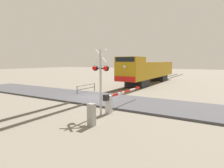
# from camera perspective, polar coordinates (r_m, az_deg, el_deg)

# --- Properties ---
(ground_plane) EXTENTS (160.00, 160.00, 0.00)m
(ground_plane) POSITION_cam_1_polar(r_m,az_deg,el_deg) (17.75, -5.09, -4.54)
(ground_plane) COLOR gray
(rail_track_left) EXTENTS (0.08, 80.00, 0.15)m
(rail_track_left) POSITION_cam_1_polar(r_m,az_deg,el_deg) (18.16, -6.94, -4.06)
(rail_track_left) COLOR #59544C
(rail_track_left) RESTS_ON ground_plane
(rail_track_right) EXTENTS (0.08, 80.00, 0.15)m
(rail_track_right) POSITION_cam_1_polar(r_m,az_deg,el_deg) (17.33, -3.17, -4.55)
(rail_track_right) COLOR #59544C
(rail_track_right) RESTS_ON ground_plane
(road_surface) EXTENTS (36.00, 5.15, 0.15)m
(road_surface) POSITION_cam_1_polar(r_m,az_deg,el_deg) (17.73, -5.10, -4.30)
(road_surface) COLOR #47474C
(road_surface) RESTS_ON ground_plane
(locomotive) EXTENTS (2.93, 17.97, 4.09)m
(locomotive) POSITION_cam_1_polar(r_m,az_deg,el_deg) (30.47, 11.19, 4.09)
(locomotive) COLOR black
(locomotive) RESTS_ON ground_plane
(crossing_signal) EXTENTS (1.18, 0.33, 4.29)m
(crossing_signal) POSITION_cam_1_polar(r_m,az_deg,el_deg) (11.98, -3.56, 2.98)
(crossing_signal) COLOR #ADADB2
(crossing_signal) RESTS_ON ground_plane
(crossing_gate) EXTENTS (0.36, 5.85, 1.34)m
(crossing_gate) POSITION_cam_1_polar(r_m,az_deg,el_deg) (13.31, 0.67, -4.66)
(crossing_gate) COLOR silver
(crossing_gate) RESTS_ON ground_plane
(utility_cabinet) EXTENTS (0.38, 0.33, 1.24)m
(utility_cabinet) POSITION_cam_1_polar(r_m,az_deg,el_deg) (10.35, -6.26, -9.31)
(utility_cabinet) COLOR #999993
(utility_cabinet) RESTS_ON ground_plane
(guard_railing) EXTENTS (0.08, 3.15, 0.95)m
(guard_railing) POSITION_cam_1_polar(r_m,az_deg,el_deg) (21.01, -7.84, -1.06)
(guard_railing) COLOR #4C4742
(guard_railing) RESTS_ON ground_plane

